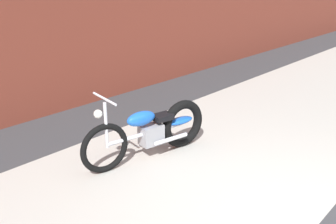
# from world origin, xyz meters

# --- Properties ---
(sidewalk_slab) EXTENTS (36.00, 3.50, 0.01)m
(sidewalk_slab) POSITION_xyz_m (0.00, 1.75, 0.00)
(sidewalk_slab) COLOR #B2ADA3
(sidewalk_slab) RESTS_ON ground
(motorcycle_blue) EXTENTS (1.99, 0.69, 1.03)m
(motorcycle_blue) POSITION_xyz_m (0.18, 2.37, 0.40)
(motorcycle_blue) COLOR black
(motorcycle_blue) RESTS_ON ground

